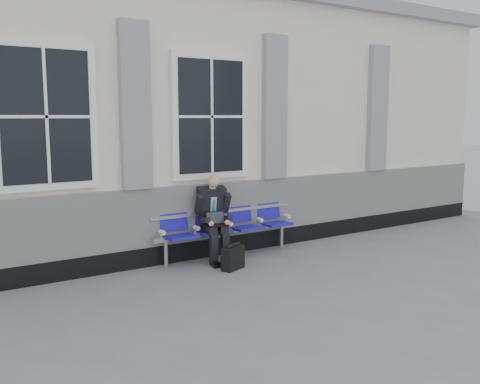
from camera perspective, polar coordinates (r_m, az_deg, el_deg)
ground at (r=7.40m, az=0.30°, el=-9.67°), size 70.00×70.00×0.00m
station_building at (r=10.11m, az=-10.83°, el=7.75°), size 14.40×4.40×4.49m
bench at (r=8.64m, az=-1.41°, el=-3.30°), size 2.60×0.47×0.91m
businessman at (r=8.33m, az=-2.83°, el=-2.39°), size 0.57×0.76×1.36m
briefcase at (r=7.97m, az=-0.76°, el=-6.99°), size 0.42×0.29×0.40m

